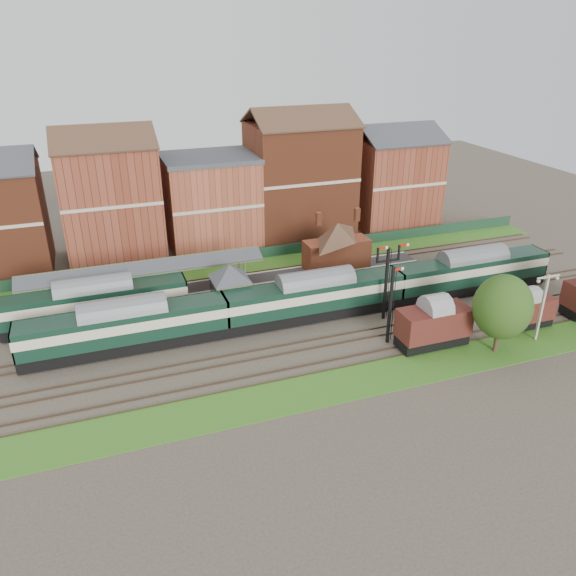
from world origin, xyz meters
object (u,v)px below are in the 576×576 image
object	(u,v)px
dmu_train	(315,296)
goods_van_a	(433,324)
signal_box	(231,290)
semaphore_bracket	(387,278)
platform_railcar	(96,302)

from	to	relation	value
dmu_train	goods_van_a	world-z (taller)	dmu_train
signal_box	dmu_train	world-z (taller)	signal_box
signal_box	dmu_train	xyz separation A→B (m)	(8.21, -3.25, -0.61)
signal_box	semaphore_bracket	size ratio (longest dim) A/B	0.73
signal_box	dmu_train	size ratio (longest dim) A/B	0.10
semaphore_bracket	dmu_train	xyz separation A→B (m)	(-6.83, 2.50, -2.05)
semaphore_bracket	platform_railcar	xyz separation A→B (m)	(-28.44, 9.00, -2.15)
signal_box	goods_van_a	bearing A→B (deg)	-36.29
semaphore_bracket	goods_van_a	world-z (taller)	semaphore_bracket
platform_railcar	signal_box	bearing A→B (deg)	-13.64
signal_box	dmu_train	bearing A→B (deg)	-21.59
signal_box	semaphore_bracket	distance (m)	16.16
goods_van_a	semaphore_bracket	bearing A→B (deg)	104.18
semaphore_bracket	goods_van_a	size ratio (longest dim) A/B	1.19
dmu_train	platform_railcar	bearing A→B (deg)	163.26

